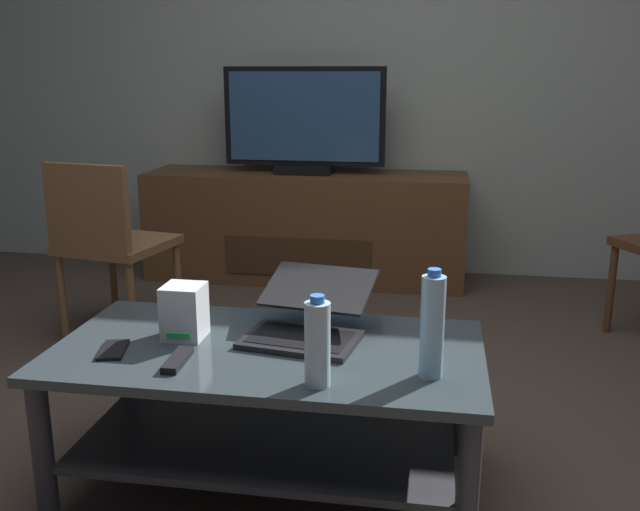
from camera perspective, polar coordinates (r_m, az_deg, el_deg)
ground_plane at (r=2.37m, az=-0.35°, el=-16.49°), size 7.68×7.68×0.00m
back_wall at (r=4.43m, az=5.25°, el=16.83°), size 6.40×0.12×2.80m
coffee_table at (r=2.13m, az=-4.20°, el=-10.82°), size 1.25×0.65×0.45m
media_cabinet at (r=4.27m, az=-1.19°, el=2.42°), size 1.91×0.51×0.65m
television at (r=4.16m, az=-1.29°, el=10.73°), size 0.95×0.20×0.62m
side_chair at (r=3.34m, az=-16.90°, el=1.29°), size 0.52×0.52×0.85m
laptop at (r=2.13m, az=-1.02°, el=-5.10°), size 0.39×0.43×0.17m
router_box at (r=2.15m, az=-10.98°, el=-4.50°), size 0.12×0.12×0.16m
water_bottle_near at (r=1.78m, az=-0.21°, el=-7.16°), size 0.07×0.07×0.24m
water_bottle_far at (r=1.85m, az=9.11°, el=-5.70°), size 0.06×0.06×0.29m
cell_phone at (r=2.12m, az=-16.48°, el=-7.37°), size 0.10×0.15×0.01m
tv_remote at (r=1.99m, az=-11.51°, el=-8.32°), size 0.05×0.16×0.02m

